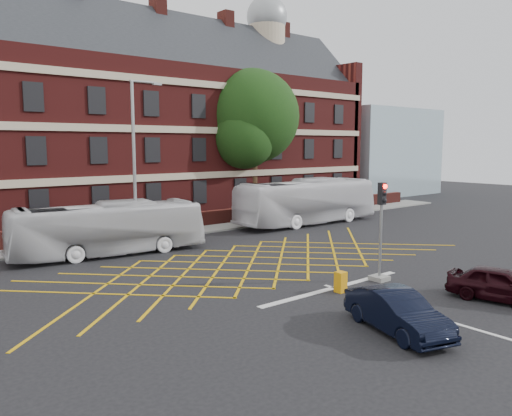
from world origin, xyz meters
TOP-DOWN VIEW (x-y plane):
  - ground at (0.00, 0.00)m, footprint 120.00×120.00m
  - victorian_building at (0.25, 22.00)m, footprint 51.00×12.17m
  - boundary_wall at (0.00, 13.00)m, footprint 56.00×0.50m
  - far_pavement at (0.00, 12.00)m, footprint 60.00×3.00m
  - glass_block at (34.00, 21.00)m, footprint 14.00×10.00m
  - box_junction_hatching at (0.00, 2.00)m, footprint 8.22×8.22m
  - stop_line at (0.00, -3.50)m, footprint 8.00×0.30m
  - centre_line at (0.00, -10.00)m, footprint 0.15×14.00m
  - bus_left at (-4.63, 8.38)m, footprint 10.44×3.69m
  - bus_right at (11.10, 9.16)m, footprint 12.10×3.02m
  - car_navy at (-2.13, -8.03)m, footprint 2.51×4.25m
  - car_maroon at (3.58, -8.66)m, footprint 2.36×4.11m
  - deciduous_tree at (11.57, 16.34)m, footprint 8.04×7.93m
  - traffic_light_near at (2.42, -3.95)m, footprint 0.70×0.70m
  - street_lamp at (-3.04, 8.28)m, footprint 2.25×1.00m
  - utility_cabinet at (-0.22, -4.05)m, footprint 0.40×0.37m

SIDE VIEW (x-z plane):
  - ground at x=0.00m, z-range 0.00..0.00m
  - box_junction_hatching at x=0.00m, z-range 0.00..0.02m
  - stop_line at x=0.00m, z-range 0.00..0.02m
  - centre_line at x=0.00m, z-range 0.00..0.02m
  - far_pavement at x=0.00m, z-range 0.00..0.12m
  - utility_cabinet at x=-0.22m, z-range 0.00..0.83m
  - boundary_wall at x=0.00m, z-range 0.00..1.10m
  - car_maroon at x=3.58m, z-range 0.00..1.32m
  - car_navy at x=-2.13m, z-range 0.00..1.32m
  - bus_left at x=-4.63m, z-range 0.00..2.85m
  - bus_right at x=11.10m, z-range 0.00..3.36m
  - traffic_light_near at x=2.42m, z-range -0.37..3.90m
  - street_lamp at x=-3.04m, z-range -1.42..7.89m
  - glass_block at x=34.00m, z-range 0.00..10.00m
  - deciduous_tree at x=11.57m, z-range 1.58..13.80m
  - victorian_building at x=0.25m, z-range -2.36..18.04m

